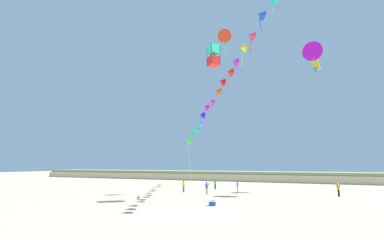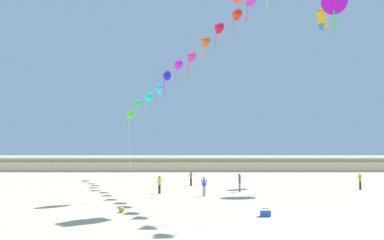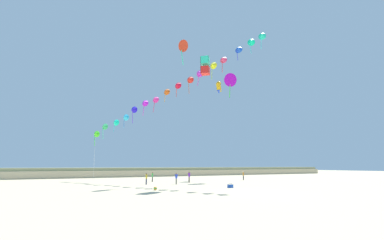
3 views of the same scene
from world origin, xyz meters
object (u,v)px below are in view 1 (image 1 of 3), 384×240
Objects in this scene: beach_cooler at (213,203)px; large_kite_outer_drift at (224,36)px; large_kite_mid_trail at (315,63)px; person_far_right at (338,189)px; person_mid_center at (207,187)px; person_near_left at (184,185)px; person_near_right at (238,186)px; beach_ball at (139,197)px; large_kite_high_solo at (313,52)px; person_far_left at (215,183)px; large_kite_low_lead at (213,56)px.

large_kite_outer_drift is at bearing 97.20° from beach_cooler.
person_far_right is at bearing -82.55° from large_kite_mid_trail.
person_near_left is at bearing 159.27° from person_mid_center.
person_near_right is at bearing 38.21° from person_mid_center.
large_kite_outer_drift is 24.65m from beach_ball.
person_near_left is 11.69m from beach_cooler.
person_far_right is at bearing 6.11° from large_kite_outer_drift.
person_near_left is 21.72m from large_kite_outer_drift.
large_kite_mid_trail reaches higher than person_near_left.
large_kite_high_solo is 1.11× the size of large_kite_outer_drift.
person_near_right is 21.94m from large_kite_mid_trail.
beach_cooler is (-10.59, -17.93, -18.36)m from large_kite_mid_trail.
large_kite_low_lead reaches higher than person_far_left.
large_kite_mid_trail reaches higher than beach_cooler.
large_kite_high_solo reaches higher than person_far_right.
beach_cooler is (3.31, -7.85, -0.68)m from person_mid_center.
large_kite_high_solo is at bearing -96.62° from large_kite_mid_trail.
large_kite_mid_trail is 14.41m from large_kite_outer_drift.
person_near_right reaches higher than beach_ball.
person_near_left is 4.20× the size of beach_ball.
person_far_left is 23.42m from large_kite_mid_trail.
person_near_right is 2.78× the size of beach_cooler.
person_mid_center is 8.58m from beach_ball.
person_far_right reaches higher than person_near_left.
large_kite_low_lead is at bearing 103.45° from beach_cooler.
person_near_right is 4.14m from person_mid_center.
person_mid_center is (-3.26, -2.56, -0.03)m from person_near_right.
beach_ball is (-19.25, -16.76, -18.39)m from large_kite_mid_trail.
large_kite_low_lead is at bearing -97.58° from person_near_right.
large_kite_high_solo reaches higher than beach_ball.
beach_cooler is at bearing -7.72° from beach_ball.
large_kite_low_lead is 16.31m from beach_cooler.
large_kite_high_solo is 12.16m from large_kite_outer_drift.
person_far_right is 0.36× the size of large_kite_outer_drift.
beach_ball is (-8.65, 1.17, -0.03)m from beach_cooler.
person_near_right is at bearing -4.50° from large_kite_outer_drift.
beach_ball is at bearing -160.81° from large_kite_low_lead.
person_far_left is 2.60× the size of beach_cooler.
person_near_left reaches higher than beach_ball.
person_far_right reaches higher than beach_ball.
person_far_left is 0.97× the size of person_far_right.
beach_ball is at bearing -132.94° from person_near_right.
person_mid_center is at bearing -164.68° from person_far_right.
person_far_left is 0.56× the size of large_kite_mid_trail.
large_kite_high_solo reaches higher than person_near_right.
beach_cooler is (7.08, -9.28, -0.67)m from person_near_left.
beach_cooler is at bearing -73.35° from person_far_left.
person_near_left reaches higher than person_far_left.
person_mid_center is 15.83m from large_kite_low_lead.
large_kite_high_solo reaches higher than person_far_left.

